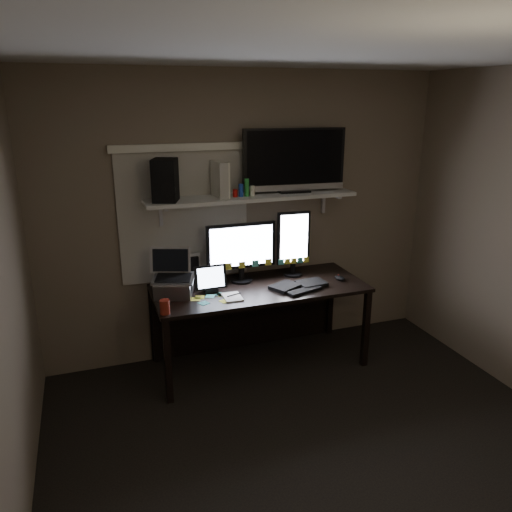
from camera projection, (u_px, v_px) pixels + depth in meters
name	position (u px, v px, depth m)	size (l,w,h in m)	color
floor	(334.00, 469.00, 3.18)	(3.60, 3.60, 0.00)	black
ceiling	(359.00, 46.00, 2.42)	(3.60, 3.60, 0.00)	silver
back_wall	(246.00, 217.00, 4.42)	(3.60, 3.60, 0.00)	#756354
window_blinds	(184.00, 217.00, 4.22)	(1.10, 0.02, 1.10)	beige
desk	(255.00, 300.00, 4.40)	(1.80, 0.75, 0.73)	black
wall_shelf	(252.00, 197.00, 4.20)	(1.80, 0.35, 0.03)	beige
monitor_landscape	(241.00, 252.00, 4.28)	(0.61, 0.06, 0.53)	black
monitor_portrait	(293.00, 243.00, 4.42)	(0.30, 0.06, 0.60)	black
keyboard	(298.00, 285.00, 4.23)	(0.49, 0.19, 0.03)	black
mouse	(340.00, 278.00, 4.38)	(0.07, 0.11, 0.04)	black
notepad	(232.00, 297.00, 4.00)	(0.14, 0.20, 0.01)	silver
tablet	(210.00, 279.00, 4.09)	(0.26, 0.11, 0.23)	black
file_sorter	(187.00, 269.00, 4.30)	(0.20, 0.09, 0.25)	black
laptop	(173.00, 274.00, 3.98)	(0.33, 0.27, 0.37)	#B4B4B9
cup	(165.00, 307.00, 3.69)	(0.08, 0.08, 0.11)	maroon
sticky_notes	(207.00, 299.00, 3.98)	(0.31, 0.23, 0.00)	yellow
tv	(294.00, 161.00, 4.26)	(0.90, 0.16, 0.54)	black
game_console	(220.00, 179.00, 4.09)	(0.07, 0.24, 0.29)	silver
speaker	(165.00, 180.00, 3.90)	(0.18, 0.22, 0.33)	black
bottles	(244.00, 187.00, 4.12)	(0.24, 0.06, 0.15)	#A50F0C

